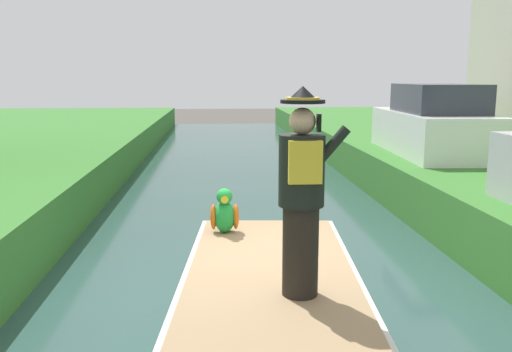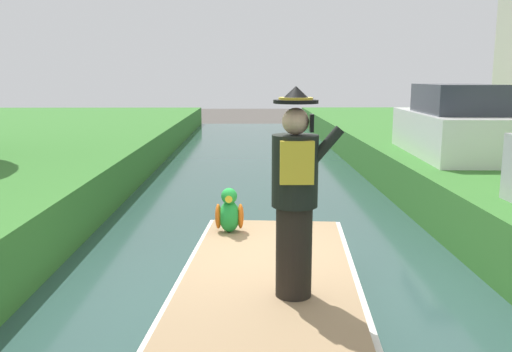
% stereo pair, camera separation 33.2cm
% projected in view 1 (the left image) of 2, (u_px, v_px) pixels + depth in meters
% --- Properties ---
extents(ground_plane, '(80.00, 80.00, 0.00)m').
position_uv_depth(ground_plane, '(265.00, 309.00, 6.23)').
color(ground_plane, '#4C4742').
extents(canal_water, '(5.52, 48.00, 0.10)m').
position_uv_depth(canal_water, '(265.00, 305.00, 6.22)').
color(canal_water, '#2D4C47').
rests_on(canal_water, ground).
extents(boat, '(2.12, 4.33, 0.61)m').
position_uv_depth(boat, '(271.00, 299.00, 5.52)').
color(boat, silver).
rests_on(boat, canal_water).
extents(person_pirate, '(0.61, 0.42, 1.85)m').
position_uv_depth(person_pirate, '(302.00, 194.00, 4.69)').
color(person_pirate, black).
rests_on(person_pirate, boat).
extents(parrot_plush, '(0.36, 0.35, 0.57)m').
position_uv_depth(parrot_plush, '(225.00, 213.00, 6.75)').
color(parrot_plush, green).
rests_on(parrot_plush, boat).
extents(parked_car_white, '(1.88, 4.07, 1.50)m').
position_uv_depth(parked_car_white, '(434.00, 125.00, 11.71)').
color(parked_car_white, white).
rests_on(parked_car_white, grass_bank_far).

